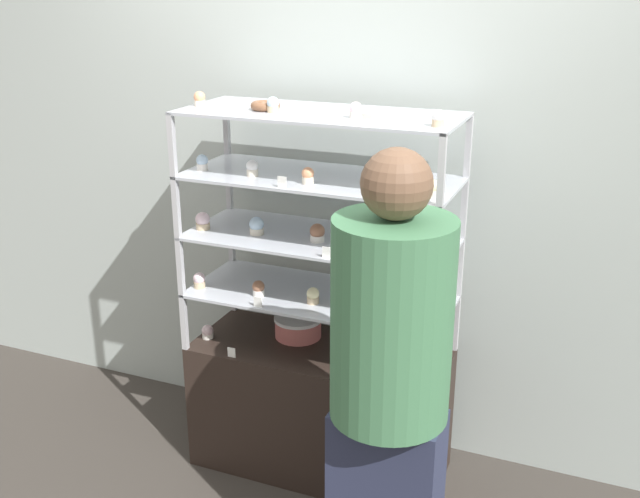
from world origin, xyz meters
TOP-DOWN VIEW (x-y plane):
  - ground_plane at (0.00, 0.00)m, footprint 20.00×20.00m
  - back_wall at (0.00, 0.38)m, footprint 8.00×0.05m
  - display_base at (0.00, 0.00)m, footprint 1.11×0.47m
  - display_riser_lower at (0.00, 0.00)m, footprint 1.11×0.47m
  - display_riser_middle at (0.00, 0.00)m, footprint 1.11×0.47m
  - display_riser_upper at (0.00, 0.00)m, footprint 1.11×0.47m
  - display_riser_top at (0.00, 0.00)m, footprint 1.11×0.47m
  - layer_cake_centerpiece at (-0.14, 0.08)m, footprint 0.22×0.22m
  - sheet_cake_frosted at (0.29, -0.03)m, footprint 0.26×0.18m
  - cupcake_0 at (-0.51, -0.09)m, footprint 0.05×0.05m
  - cupcake_1 at (0.26, -0.10)m, footprint 0.05×0.05m
  - cupcake_2 at (0.50, -0.12)m, footprint 0.05×0.05m
  - price_tag_0 at (-0.32, -0.21)m, footprint 0.04×0.00m
  - cupcake_3 at (-0.51, -0.13)m, footprint 0.05×0.05m
  - cupcake_4 at (-0.24, -0.11)m, footprint 0.05×0.05m
  - cupcake_5 at (0.01, -0.09)m, footprint 0.05×0.05m
  - cupcake_6 at (0.51, -0.04)m, footprint 0.05×0.05m
  - price_tag_1 at (-0.19, -0.21)m, footprint 0.04×0.00m
  - cupcake_7 at (-0.50, -0.09)m, footprint 0.06×0.06m
  - cupcake_8 at (-0.26, -0.06)m, footprint 0.06×0.06m
  - cupcake_9 at (0.01, -0.05)m, footprint 0.06×0.06m
  - cupcake_10 at (0.24, -0.12)m, footprint 0.06×0.06m
  - cupcake_11 at (0.49, -0.10)m, footprint 0.06×0.06m
  - price_tag_2 at (0.12, -0.21)m, footprint 0.04×0.00m
  - cupcake_12 at (-0.49, -0.09)m, footprint 0.05×0.05m
  - cupcake_13 at (-0.25, -0.10)m, footprint 0.05×0.05m
  - cupcake_14 at (0.00, -0.12)m, footprint 0.05×0.05m
  - cupcake_15 at (0.26, -0.06)m, footprint 0.05×0.05m
  - cupcake_16 at (0.49, -0.12)m, footprint 0.05×0.05m
  - price_tag_3 at (-0.07, -0.21)m, footprint 0.04×0.00m
  - cupcake_17 at (-0.51, -0.06)m, footprint 0.05×0.05m
  - cupcake_18 at (-0.17, -0.08)m, footprint 0.05×0.05m
  - cupcake_19 at (0.17, -0.07)m, footprint 0.05×0.05m
  - cupcake_20 at (0.50, -0.12)m, footprint 0.05×0.05m
  - price_tag_4 at (0.27, -0.21)m, footprint 0.04×0.00m
  - donut_glazed at (-0.22, -0.04)m, footprint 0.12×0.12m
  - customer_figure at (0.51, -0.65)m, footprint 0.39×0.39m

SIDE VIEW (x-z plane):
  - ground_plane at x=0.00m, z-range 0.00..0.00m
  - display_base at x=0.00m, z-range 0.00..0.59m
  - price_tag_0 at x=-0.32m, z-range 0.59..0.64m
  - cupcake_0 at x=-0.51m, z-range 0.59..0.66m
  - cupcake_1 at x=0.26m, z-range 0.59..0.66m
  - cupcake_2 at x=0.50m, z-range 0.59..0.66m
  - layer_cake_centerpiece at x=-0.14m, z-range 0.59..0.69m
  - display_riser_lower at x=0.00m, z-range 0.71..0.96m
  - price_tag_1 at x=-0.19m, z-range 0.85..0.90m
  - sheet_cake_frosted at x=0.29m, z-range 0.85..0.91m
  - cupcake_3 at x=-0.51m, z-range 0.85..0.92m
  - cupcake_4 at x=-0.24m, z-range 0.85..0.92m
  - cupcake_5 at x=0.01m, z-range 0.85..0.92m
  - cupcake_6 at x=0.51m, z-range 0.85..0.92m
  - customer_figure at x=0.51m, z-range 0.06..1.72m
  - display_riser_middle at x=0.00m, z-range 0.96..1.22m
  - price_tag_2 at x=0.12m, z-range 1.11..1.15m
  - cupcake_7 at x=-0.50m, z-range 1.11..1.18m
  - cupcake_8 at x=-0.26m, z-range 1.11..1.18m
  - cupcake_9 at x=0.01m, z-range 1.11..1.18m
  - cupcake_10 at x=0.24m, z-range 1.11..1.18m
  - cupcake_11 at x=0.49m, z-range 1.11..1.18m
  - back_wall at x=0.00m, z-range 0.00..2.60m
  - display_riser_upper at x=0.00m, z-range 1.22..1.48m
  - price_tag_3 at x=-0.07m, z-range 1.37..1.41m
  - cupcake_12 at x=-0.49m, z-range 1.37..1.43m
  - cupcake_13 at x=-0.25m, z-range 1.37..1.43m
  - cupcake_14 at x=0.00m, z-range 1.37..1.43m
  - cupcake_15 at x=0.26m, z-range 1.37..1.43m
  - cupcake_16 at x=0.49m, z-range 1.37..1.43m
  - display_riser_top at x=0.00m, z-range 1.48..1.74m
  - donut_glazed at x=-0.22m, z-range 1.63..1.66m
  - price_tag_4 at x=0.27m, z-range 1.63..1.67m
  - cupcake_17 at x=-0.51m, z-range 1.63..1.69m
  - cupcake_18 at x=-0.17m, z-range 1.63..1.69m
  - cupcake_19 at x=0.17m, z-range 1.63..1.69m
  - cupcake_20 at x=0.50m, z-range 1.63..1.69m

